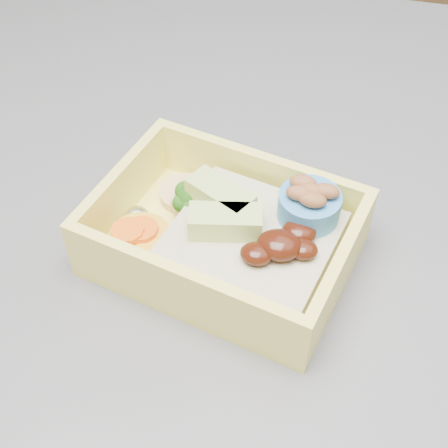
# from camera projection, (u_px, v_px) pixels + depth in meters

# --- Properties ---
(island) EXTENTS (1.24, 0.84, 0.92)m
(island) POSITION_uv_depth(u_px,v_px,m) (195.00, 440.00, 0.87)
(island) COLOR brown
(island) RESTS_ON ground
(bento_box) EXTENTS (0.22, 0.18, 0.07)m
(bento_box) POSITION_uv_depth(u_px,v_px,m) (232.00, 236.00, 0.48)
(bento_box) COLOR #FFF369
(bento_box) RESTS_ON island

